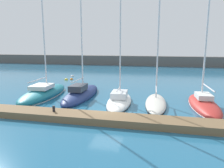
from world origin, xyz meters
TOP-DOWN VIEW (x-y plane):
  - ground_plane at (0.00, 0.00)m, footprint 120.00×120.00m
  - dock_pier at (0.00, -1.85)m, footprint 20.17×1.84m
  - breakwater_seawall at (0.00, 39.96)m, footprint 108.00×2.30m
  - sailboat_teal_nearest at (-8.00, 4.27)m, footprint 3.36×9.28m
  - sailboat_navy_second at (-3.94, 4.83)m, footprint 2.57×9.09m
  - sailboat_white_third at (0.48, 3.17)m, footprint 2.54×6.91m
  - sailboat_ivory_fourth at (3.85, 3.44)m, footprint 2.00×6.93m
  - sailboat_red_fifth at (8.03, 3.60)m, footprint 2.60×7.63m
  - mooring_buoy_orange at (-9.42, 15.13)m, footprint 0.50×0.50m
  - mooring_buoy_white at (-10.58, 18.22)m, footprint 0.55×0.55m
  - mooring_buoy_yellow at (-10.05, 14.53)m, footprint 0.55×0.55m
  - dock_bollard at (-3.63, -1.85)m, footprint 0.20×0.20m

SIDE VIEW (x-z plane):
  - ground_plane at x=0.00m, z-range 0.00..0.00m
  - mooring_buoy_orange at x=-9.42m, z-range -0.25..0.25m
  - mooring_buoy_white at x=-10.58m, z-range -0.27..0.27m
  - mooring_buoy_yellow at x=-10.05m, z-range -0.28..0.28m
  - sailboat_ivory_fourth at x=3.85m, z-range -5.15..5.61m
  - dock_pier at x=0.00m, z-range 0.00..0.53m
  - sailboat_red_fifth at x=8.03m, z-range -5.60..6.14m
  - sailboat_white_third at x=0.48m, z-range -6.24..6.86m
  - sailboat_navy_second at x=-3.94m, z-range -8.53..9.27m
  - sailboat_teal_nearest at x=-8.00m, z-range -8.33..9.10m
  - dock_bollard at x=-3.63m, z-range 0.53..0.97m
  - breakwater_seawall at x=0.00m, z-range 0.00..2.49m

